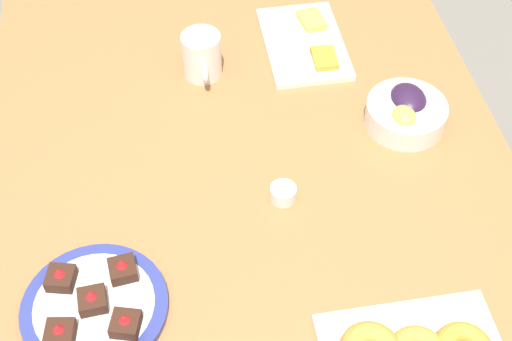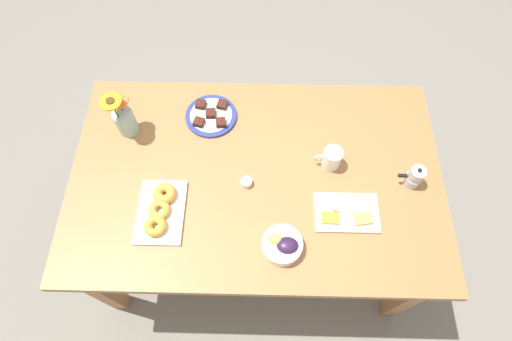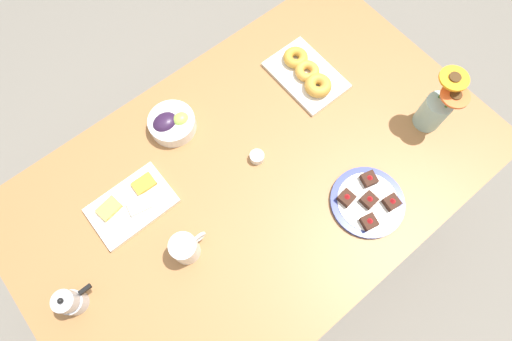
{
  "view_description": "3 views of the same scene",
  "coord_description": "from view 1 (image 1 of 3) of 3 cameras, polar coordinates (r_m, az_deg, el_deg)",
  "views": [
    {
      "loc": [
        0.82,
        -0.14,
        1.76
      ],
      "look_at": [
        0.0,
        0.0,
        0.78
      ],
      "focal_mm": 50.0,
      "sensor_mm": 36.0,
      "label": 1
    },
    {
      "loc": [
        -0.02,
        0.78,
        2.27
      ],
      "look_at": [
        0.0,
        0.0,
        0.78
      ],
      "focal_mm": 28.0,
      "sensor_mm": 36.0,
      "label": 2
    },
    {
      "loc": [
        -0.29,
        -0.36,
        1.97
      ],
      "look_at": [
        0.0,
        0.0,
        0.78
      ],
      "focal_mm": 28.0,
      "sensor_mm": 36.0,
      "label": 3
    }
  ],
  "objects": [
    {
      "name": "dining_table",
      "position": [
        1.39,
        -0.0,
        -3.35
      ],
      "size": [
        1.6,
        1.0,
        0.74
      ],
      "color": "#9E6B3D",
      "rests_on": "ground_plane"
    },
    {
      "name": "coffee_mug",
      "position": [
        1.5,
        -4.35,
        9.19
      ],
      "size": [
        0.12,
        0.08,
        0.1
      ],
      "color": "white",
      "rests_on": "dining_table"
    },
    {
      "name": "dessert_plate",
      "position": [
        1.19,
        -12.81,
        -10.51
      ],
      "size": [
        0.24,
        0.24,
        0.05
      ],
      "color": "navy",
      "rests_on": "dining_table"
    },
    {
      "name": "jam_cup_honey",
      "position": [
        1.29,
        2.19,
        -1.8
      ],
      "size": [
        0.05,
        0.05,
        0.03
      ],
      "color": "white",
      "rests_on": "dining_table"
    },
    {
      "name": "grape_bowl",
      "position": [
        1.44,
        11.9,
        4.61
      ],
      "size": [
        0.16,
        0.16,
        0.07
      ],
      "color": "white",
      "rests_on": "dining_table"
    },
    {
      "name": "cheese_platter",
      "position": [
        1.6,
        3.94,
        10.15
      ],
      "size": [
        0.26,
        0.17,
        0.03
      ],
      "color": "white",
      "rests_on": "dining_table"
    }
  ]
}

